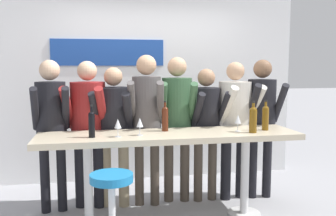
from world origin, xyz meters
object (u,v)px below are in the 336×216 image
bar_stool (112,201)px  person_far_right (235,116)px  tasting_table (170,145)px  wine_bottle_1 (253,118)px  wine_bottle_2 (165,117)px  person_center_left (114,122)px  person_center_right (177,113)px  person_right (206,120)px  wine_glass_1 (140,123)px  person_far_left (51,118)px  wine_bottle_0 (265,117)px  wine_glass_0 (238,120)px  wine_glass_2 (118,124)px  person_center (147,112)px  person_left (88,119)px  wine_bottle_3 (92,123)px  person_rightmost (262,113)px

bar_stool → person_far_right: (1.52, 1.11, 0.55)m
tasting_table → person_far_right: person_far_right is taller
wine_bottle_1 → wine_bottle_2: bearing=163.0°
person_center_left → tasting_table: bearing=-31.4°
person_center_right → person_right: size_ratio=1.08×
person_center_left → person_right: bearing=11.1°
person_center_right → wine_glass_1: 0.80m
person_far_left → person_right: (1.77, 0.03, -0.07)m
wine_bottle_0 → tasting_table: bearing=179.0°
wine_bottle_0 → wine_glass_0: size_ratio=1.84×
person_far_left → wine_glass_2: 0.90m
wine_glass_2 → person_center: bearing=58.5°
person_left → wine_glass_0: size_ratio=9.51×
wine_bottle_2 → wine_glass_0: 0.77m
wine_bottle_3 → wine_bottle_2: bearing=15.8°
person_center_left → person_rightmost: person_rightmost is taller
person_far_right → wine_glass_1: 1.35m
wine_glass_0 → wine_glass_1: same height
person_far_left → wine_glass_1: bearing=-36.1°
person_rightmost → person_center: bearing=-176.2°
tasting_table → person_center_left: (-0.55, 0.51, 0.18)m
wine_bottle_2 → wine_glass_2: (-0.51, -0.24, -0.02)m
wine_bottle_1 → wine_glass_1: (-1.17, 0.07, -0.03)m
tasting_table → person_left: size_ratio=1.60×
person_center_right → wine_glass_0: bearing=-39.5°
person_center_left → bar_stool: bearing=-82.1°
wine_glass_0 → person_right: bearing=109.2°
person_left → wine_bottle_1: (1.69, -0.68, 0.05)m
person_center → wine_bottle_2: person_center is taller
bar_stool → person_left: size_ratio=0.43×
bar_stool → person_rightmost: person_rightmost is taller
person_center_left → wine_glass_1: bearing=-56.6°
person_right → wine_glass_2: person_right is taller
wine_bottle_3 → wine_glass_2: size_ratio=1.79×
person_far_right → wine_glass_1: (-1.22, -0.57, 0.03)m
person_left → wine_bottle_3: (0.05, -0.63, 0.05)m
wine_bottle_2 → wine_glass_1: size_ratio=1.83×
person_right → wine_bottle_3: size_ratio=5.03×
wine_bottle_1 → wine_glass_2: (-1.39, 0.03, -0.03)m
tasting_table → bar_stool: (-0.62, -0.61, -0.33)m
wine_glass_0 → person_center: bearing=150.2°
tasting_table → person_far_left: 1.34m
wine_bottle_2 → wine_bottle_0: bearing=-7.9°
person_rightmost → wine_glass_2: person_rightmost is taller
tasting_table → wine_glass_1: bearing=-167.7°
person_center → person_center_right: bearing=19.0°
person_center_left → wine_glass_1: person_center_left is taller
bar_stool → wine_glass_1: wine_glass_1 is taller
person_center_right → person_left: bearing=-172.1°
person_far_right → person_center_left: bearing=169.6°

